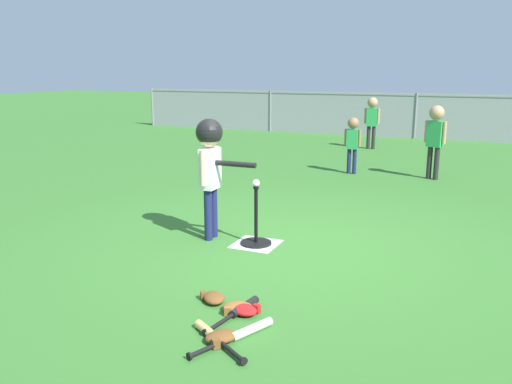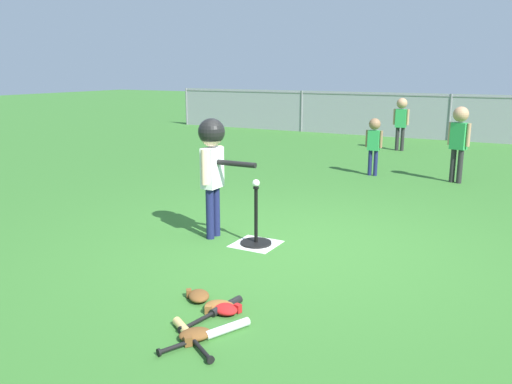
{
  "view_description": "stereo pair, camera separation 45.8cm",
  "coord_description": "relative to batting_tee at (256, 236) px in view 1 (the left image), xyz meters",
  "views": [
    {
      "loc": [
        1.66,
        -4.76,
        1.76
      ],
      "look_at": [
        -0.39,
        -0.07,
        0.55
      ],
      "focal_mm": 36.9,
      "sensor_mm": 36.0,
      "label": 1
    },
    {
      "loc": [
        2.07,
        -4.56,
        1.76
      ],
      "look_at": [
        -0.39,
        -0.07,
        0.55
      ],
      "focal_mm": 36.9,
      "sensor_mm": 36.0,
      "label": 2
    }
  ],
  "objects": [
    {
      "name": "glove_by_plate",
      "position": [
        0.55,
        -1.48,
        -0.06
      ],
      "size": [
        0.25,
        0.21,
        0.07
      ],
      "color": "#B21919",
      "rests_on": "ground_plane"
    },
    {
      "name": "fielder_deep_left",
      "position": [
        -0.27,
        7.05,
        0.64
      ],
      "size": [
        0.34,
        0.23,
        1.14
      ],
      "color": "#262626",
      "rests_on": "ground_plane"
    },
    {
      "name": "fielder_near_right",
      "position": [
        0.01,
        4.06,
        0.53
      ],
      "size": [
        0.29,
        0.19,
        0.96
      ],
      "color": "#191E4C",
      "rests_on": "ground_plane"
    },
    {
      "name": "batting_tee",
      "position": [
        0.0,
        0.0,
        0.0
      ],
      "size": [
        0.32,
        0.32,
        0.6
      ],
      "color": "black",
      "rests_on": "ground_plane"
    },
    {
      "name": "ground_plane",
      "position": [
        0.39,
        0.07,
        -0.09
      ],
      "size": [
        60.0,
        60.0,
        0.0
      ],
      "primitive_type": "plane",
      "color": "#336B28"
    },
    {
      "name": "baseball_on_tee",
      "position": [
        0.0,
        0.0,
        0.55
      ],
      "size": [
        0.07,
        0.07,
        0.07
      ],
      "primitive_type": "sphere",
      "color": "white",
      "rests_on": "batting_tee"
    },
    {
      "name": "home_plate",
      "position": [
        0.0,
        0.0,
        -0.09
      ],
      "size": [
        0.44,
        0.44,
        0.01
      ],
      "primitive_type": "cube",
      "color": "white",
      "rests_on": "ground_plane"
    },
    {
      "name": "outfield_fence",
      "position": [
        0.39,
        9.3,
        0.52
      ],
      "size": [
        16.06,
        0.06,
        1.15
      ],
      "color": "slate",
      "rests_on": "ground_plane"
    },
    {
      "name": "batter_child",
      "position": [
        -0.51,
        -0.01,
        0.81
      ],
      "size": [
        0.65,
        0.36,
        1.26
      ],
      "color": "#191E4C",
      "rests_on": "ground_plane"
    },
    {
      "name": "glove_near_bats",
      "position": [
        0.58,
        -1.9,
        -0.06
      ],
      "size": [
        0.26,
        0.27,
        0.07
      ],
      "color": "brown",
      "rests_on": "ground_plane"
    },
    {
      "name": "spare_bat_silver",
      "position": [
        0.69,
        -1.78,
        -0.06
      ],
      "size": [
        0.34,
        0.66,
        0.06
      ],
      "color": "silver",
      "rests_on": "ground_plane"
    },
    {
      "name": "spare_bat_black",
      "position": [
        0.52,
        -1.49,
        -0.06
      ],
      "size": [
        0.16,
        0.63,
        0.06
      ],
      "color": "black",
      "rests_on": "ground_plane"
    },
    {
      "name": "spare_bat_wood",
      "position": [
        0.52,
        -1.9,
        -0.06
      ],
      "size": [
        0.53,
        0.36,
        0.06
      ],
      "color": "#DBB266",
      "rests_on": "ground_plane"
    },
    {
      "name": "glove_tossed_aside",
      "position": [
        0.48,
        -1.46,
        -0.06
      ],
      "size": [
        0.26,
        0.23,
        0.07
      ],
      "color": "brown",
      "rests_on": "ground_plane"
    },
    {
      "name": "fielder_deep_center",
      "position": [
        1.32,
        4.13,
        0.67
      ],
      "size": [
        0.34,
        0.24,
        1.19
      ],
      "color": "#262626",
      "rests_on": "ground_plane"
    },
    {
      "name": "glove_outfield_drop",
      "position": [
        0.25,
        -1.39,
        -0.06
      ],
      "size": [
        0.26,
        0.27,
        0.07
      ],
      "color": "brown",
      "rests_on": "ground_plane"
    }
  ]
}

